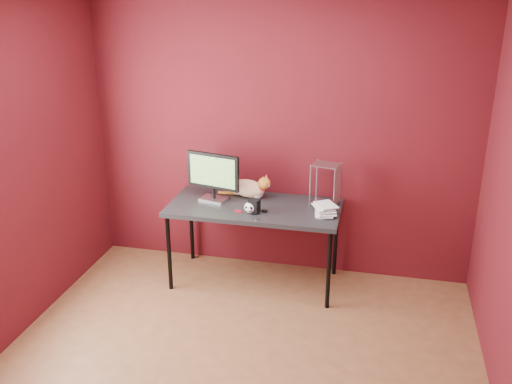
% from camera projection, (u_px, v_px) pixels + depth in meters
% --- Properties ---
extents(room, '(3.52, 3.52, 2.61)m').
position_uv_depth(room, '(228.00, 185.00, 3.46)').
color(room, brown).
rests_on(room, ground).
extents(desk, '(1.50, 0.70, 0.75)m').
position_uv_depth(desk, '(254.00, 211.00, 5.00)').
color(desk, black).
rests_on(desk, ground).
extents(monitor, '(0.50, 0.21, 0.43)m').
position_uv_depth(monitor, '(213.00, 174.00, 5.03)').
color(monitor, '#A1A1A5').
rests_on(monitor, desk).
extents(cat, '(0.50, 0.27, 0.23)m').
position_uv_depth(cat, '(248.00, 188.00, 5.16)').
color(cat, orange).
rests_on(cat, desk).
extents(skull_mug, '(0.10, 0.10, 0.10)m').
position_uv_depth(skull_mug, '(250.00, 208.00, 4.81)').
color(skull_mug, white).
rests_on(skull_mug, desk).
extents(speaker, '(0.10, 0.10, 0.12)m').
position_uv_depth(speaker, '(254.00, 207.00, 4.81)').
color(speaker, black).
rests_on(speaker, desk).
extents(book_stack, '(0.23, 0.25, 0.99)m').
position_uv_depth(book_stack, '(319.00, 158.00, 4.63)').
color(book_stack, beige).
rests_on(book_stack, desk).
extents(wire_rack, '(0.25, 0.22, 0.37)m').
position_uv_depth(wire_rack, '(325.00, 184.00, 4.95)').
color(wire_rack, '#A1A1A5').
rests_on(wire_rack, desk).
extents(pocket_knife, '(0.07, 0.03, 0.01)m').
position_uv_depth(pocket_knife, '(238.00, 211.00, 4.85)').
color(pocket_knife, maroon).
rests_on(pocket_knife, desk).
extents(black_gadget, '(0.05, 0.04, 0.02)m').
position_uv_depth(black_gadget, '(264.00, 211.00, 4.84)').
color(black_gadget, black).
rests_on(black_gadget, desk).
extents(washer, '(0.05, 0.05, 0.00)m').
position_uv_depth(washer, '(257.00, 219.00, 4.70)').
color(washer, '#A1A1A5').
rests_on(washer, desk).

